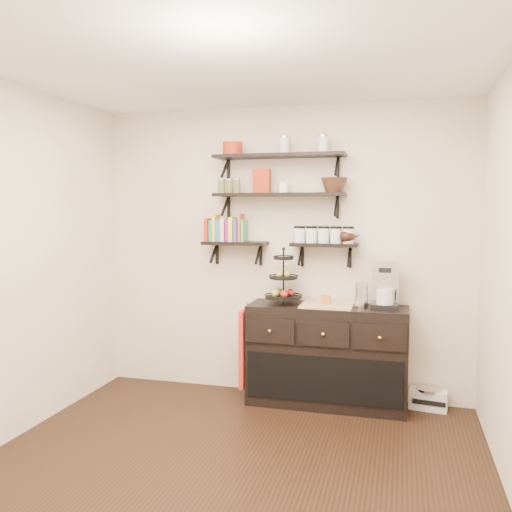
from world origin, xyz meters
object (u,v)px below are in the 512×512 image
at_px(fruit_stand, 284,285).
at_px(coffee_maker, 385,285).
at_px(radio, 428,399).
at_px(sideboard, 327,355).

relative_size(fruit_stand, coffee_maker, 1.16).
bearing_deg(fruit_stand, coffee_maker, 1.62).
xyz_separation_m(coffee_maker, radio, (0.39, 0.09, -1.01)).
xyz_separation_m(sideboard, radio, (0.88, 0.12, -0.36)).
height_order(sideboard, fruit_stand, fruit_stand).
bearing_deg(coffee_maker, fruit_stand, -178.86).
xyz_separation_m(sideboard, fruit_stand, (-0.40, 0.00, 0.62)).
distance_m(sideboard, radio, 0.96).
relative_size(coffee_maker, radio, 1.24).
height_order(fruit_stand, coffee_maker, fruit_stand).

